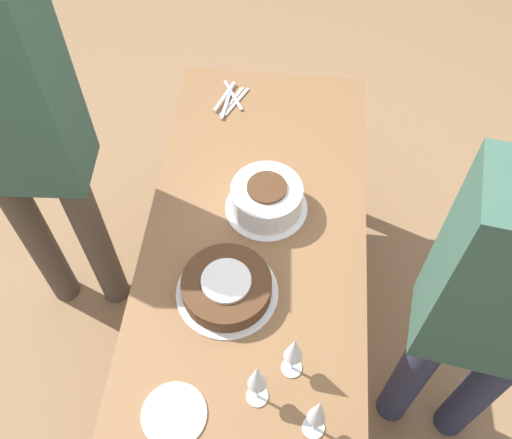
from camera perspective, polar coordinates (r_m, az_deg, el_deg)
ground_plane at (r=2.46m, az=0.00°, el=-10.39°), size 12.00×12.00×0.00m
dining_table at (r=1.93m, az=0.00°, el=-2.98°), size 1.48×0.70×0.73m
cake_center_white at (r=1.82m, az=1.07°, el=2.13°), size 0.27×0.27×0.11m
cake_front_chocolate at (r=1.67m, az=-2.95°, el=-6.77°), size 0.30×0.30×0.08m
wine_glass_near at (r=1.49m, az=3.83°, el=-12.86°), size 0.06×0.06×0.19m
wine_glass_far at (r=1.44m, az=0.13°, el=-15.51°), size 0.06×0.06×0.21m
wine_glass_extra at (r=1.43m, az=6.23°, el=-18.54°), size 0.06×0.06×0.22m
dessert_plate_right at (r=1.58m, az=-8.20°, el=-18.73°), size 0.17×0.17×0.01m
fork_pile at (r=2.20m, az=-2.57°, el=11.92°), size 0.21×0.12×0.01m
person_cutting at (r=1.82m, az=-23.53°, el=8.75°), size 0.25×0.41×1.71m
person_watching at (r=1.58m, az=23.71°, el=-7.97°), size 0.28×0.43×1.56m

